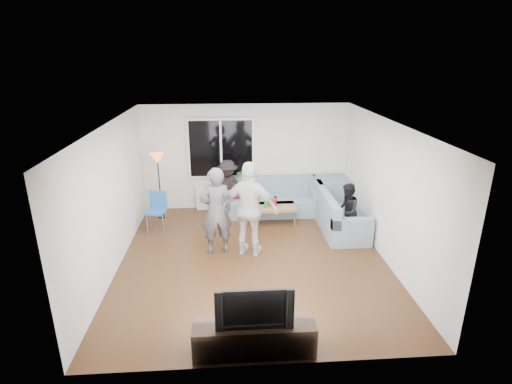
{
  "coord_description": "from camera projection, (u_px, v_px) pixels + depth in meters",
  "views": [
    {
      "loc": [
        -0.42,
        -6.78,
        3.77
      ],
      "look_at": [
        0.1,
        0.6,
        1.15
      ],
      "focal_mm": 28.01,
      "sensor_mm": 36.0,
      "label": 1
    }
  ],
  "objects": [
    {
      "name": "sofa_corner",
      "position": [
        332.0,
        195.0,
        9.79
      ],
      "size": [
        0.85,
        0.85,
        0.85
      ],
      "primitive_type": "cube",
      "color": "slate",
      "rests_on": "floor"
    },
    {
      "name": "cushion_yellow",
      "position": [
        225.0,
        195.0,
        9.57
      ],
      "size": [
        0.4,
        0.35,
        0.14
      ],
      "primitive_type": "cube",
      "rotation": [
        0.0,
        0.0,
        -0.07
      ],
      "color": "gold",
      "rests_on": "sofa_back_section"
    },
    {
      "name": "wall_back",
      "position": [
        246.0,
        157.0,
        9.83
      ],
      "size": [
        5.0,
        0.04,
        2.6
      ],
      "primitive_type": "cube",
      "color": "silver",
      "rests_on": "ground"
    },
    {
      "name": "player_right",
      "position": [
        250.0,
        210.0,
        7.56
      ],
      "size": [
        1.18,
        0.79,
        1.86
      ],
      "primitive_type": "imported",
      "rotation": [
        0.0,
        0.0,
        2.81
      ],
      "color": "silver",
      "rests_on": "floor"
    },
    {
      "name": "side_chair",
      "position": [
        156.0,
        212.0,
        8.76
      ],
      "size": [
        0.48,
        0.48,
        0.86
      ],
      "primitive_type": null,
      "rotation": [
        0.0,
        0.0,
        -0.24
      ],
      "color": "#2763AC",
      "rests_on": "floor"
    },
    {
      "name": "window_glass",
      "position": [
        221.0,
        149.0,
        9.59
      ],
      "size": [
        1.5,
        0.02,
        1.35
      ],
      "primitive_type": "cube",
      "color": "black",
      "rests_on": "window_frame"
    },
    {
      "name": "spectator_right",
      "position": [
        347.0,
        211.0,
        8.36
      ],
      "size": [
        0.59,
        0.68,
        1.2
      ],
      "primitive_type": "imported",
      "rotation": [
        0.0,
        0.0,
        -1.84
      ],
      "color": "black",
      "rests_on": "floor"
    },
    {
      "name": "radiator",
      "position": [
        222.0,
        197.0,
        10.01
      ],
      "size": [
        1.3,
        0.12,
        0.62
      ],
      "primitive_type": "cube",
      "color": "silver",
      "rests_on": "floor"
    },
    {
      "name": "window_mullion",
      "position": [
        221.0,
        149.0,
        9.58
      ],
      "size": [
        0.05,
        0.03,
        1.35
      ],
      "primitive_type": "cube",
      "color": "white",
      "rests_on": "window_frame"
    },
    {
      "name": "television",
      "position": [
        254.0,
        305.0,
        5.06
      ],
      "size": [
        0.99,
        0.13,
        0.57
      ],
      "primitive_type": "imported",
      "color": "black",
      "rests_on": "tv_console"
    },
    {
      "name": "player_left",
      "position": [
        216.0,
        211.0,
        7.67
      ],
      "size": [
        0.7,
        0.53,
        1.73
      ],
      "primitive_type": "imported",
      "rotation": [
        0.0,
        0.0,
        3.35
      ],
      "color": "#4B4B50",
      "rests_on": "floor"
    },
    {
      "name": "floor",
      "position": [
        253.0,
        260.0,
        7.67
      ],
      "size": [
        5.0,
        5.5,
        0.04
      ],
      "primitive_type": "cube",
      "color": "#56351C",
      "rests_on": "ground"
    },
    {
      "name": "wall_left",
      "position": [
        111.0,
        199.0,
        7.06
      ],
      "size": [
        0.04,
        5.5,
        2.6
      ],
      "primitive_type": "cube",
      "color": "silver",
      "rests_on": "ground"
    },
    {
      "name": "bottle_b",
      "position": [
        266.0,
        202.0,
        9.06
      ],
      "size": [
        0.08,
        0.08,
        0.26
      ],
      "primitive_type": "cylinder",
      "color": "#198D23",
      "rests_on": "coffee_table"
    },
    {
      "name": "potted_plant",
      "position": [
        238.0,
        178.0,
        9.84
      ],
      "size": [
        0.21,
        0.18,
        0.38
      ],
      "primitive_type": "imported",
      "rotation": [
        0.0,
        0.0,
        -0.04
      ],
      "color": "#296428",
      "rests_on": "radiator"
    },
    {
      "name": "bottle_a",
      "position": [
        258.0,
        200.0,
        9.24
      ],
      "size": [
        0.07,
        0.07,
        0.22
      ],
      "primitive_type": "cylinder",
      "color": "#C63B0B",
      "rests_on": "coffee_table"
    },
    {
      "name": "sofa_right_section",
      "position": [
        340.0,
        211.0,
        8.85
      ],
      "size": [
        2.0,
        0.85,
        0.85
      ],
      "primitive_type": null,
      "rotation": [
        0.0,
        0.0,
        1.57
      ],
      "color": "slate",
      "rests_on": "floor"
    },
    {
      "name": "vase",
      "position": [
        217.0,
        182.0,
        9.84
      ],
      "size": [
        0.2,
        0.2,
        0.19
      ],
      "primitive_type": "imported",
      "rotation": [
        0.0,
        0.0,
        0.16
      ],
      "color": "white",
      "rests_on": "radiator"
    },
    {
      "name": "floor_lamp",
      "position": [
        160.0,
        186.0,
        9.33
      ],
      "size": [
        0.32,
        0.32,
        1.56
      ],
      "primitive_type": null,
      "color": "orange",
      "rests_on": "floor"
    },
    {
      "name": "wall_front",
      "position": [
        268.0,
        277.0,
        4.62
      ],
      "size": [
        5.0,
        0.04,
        2.6
      ],
      "primitive_type": "cube",
      "color": "silver",
      "rests_on": "ground"
    },
    {
      "name": "pitcher",
      "position": [
        273.0,
        202.0,
        9.17
      ],
      "size": [
        0.17,
        0.17,
        0.17
      ],
      "primitive_type": "cylinder",
      "color": "maroon",
      "rests_on": "coffee_table"
    },
    {
      "name": "coffee_table",
      "position": [
        272.0,
        214.0,
        9.25
      ],
      "size": [
        1.12,
        0.64,
        0.4
      ],
      "primitive_type": "cube",
      "rotation": [
        0.0,
        0.0,
        0.03
      ],
      "color": "olive",
      "rests_on": "floor"
    },
    {
      "name": "spectator_back",
      "position": [
        228.0,
        188.0,
        9.56
      ],
      "size": [
        0.9,
        0.55,
        1.36
      ],
      "primitive_type": "imported",
      "rotation": [
        0.0,
        0.0,
        0.05
      ],
      "color": "black",
      "rests_on": "floor"
    },
    {
      "name": "window_frame",
      "position": [
        221.0,
        148.0,
        9.63
      ],
      "size": [
        1.62,
        0.06,
        1.47
      ],
      "primitive_type": "cube",
      "color": "white",
      "rests_on": "wall_back"
    },
    {
      "name": "tv_console",
      "position": [
        254.0,
        338.0,
        5.22
      ],
      "size": [
        1.6,
        0.4,
        0.44
      ],
      "primitive_type": "cube",
      "color": "#36241B",
      "rests_on": "floor"
    },
    {
      "name": "bottle_c",
      "position": [
        275.0,
        200.0,
        9.27
      ],
      "size": [
        0.07,
        0.07,
        0.2
      ],
      "primitive_type": "cylinder",
      "color": "black",
      "rests_on": "coffee_table"
    },
    {
      "name": "ceiling",
      "position": [
        253.0,
        123.0,
        6.78
      ],
      "size": [
        5.0,
        5.5,
        0.04
      ],
      "primitive_type": "cube",
      "color": "white",
      "rests_on": "ground"
    },
    {
      "name": "cushion_red",
      "position": [
        243.0,
        193.0,
        9.67
      ],
      "size": [
        0.42,
        0.38,
        0.13
      ],
      "primitive_type": "cube",
      "rotation": [
        0.0,
        0.0,
        -0.25
      ],
      "color": "maroon",
      "rests_on": "sofa_back_section"
    },
    {
      "name": "wall_right",
      "position": [
        388.0,
        192.0,
        7.39
      ],
      "size": [
        0.04,
        5.5,
        2.6
      ],
      "primitive_type": "cube",
      "color": "silver",
      "rests_on": "ground"
    },
    {
      "name": "sofa_back_section",
      "position": [
        270.0,
        197.0,
        9.69
      ],
      "size": [
        2.3,
        0.85,
        0.85
      ],
      "primitive_type": null,
      "color": "slate",
      "rests_on": "floor"
    }
  ]
}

